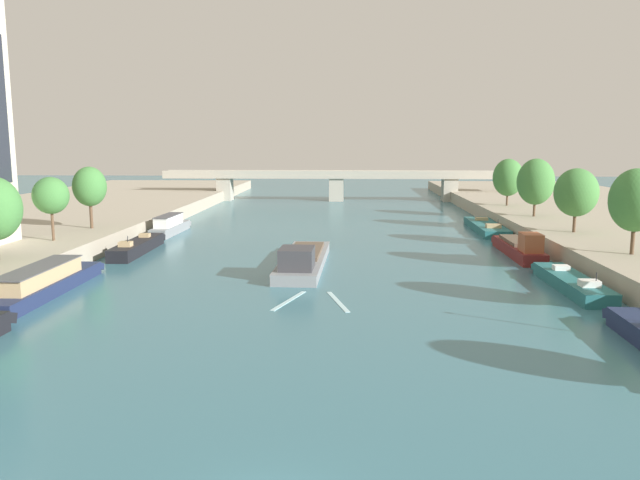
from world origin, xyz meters
The scene contains 15 objects.
barge_midriver centered at (-1.74, 39.20, 0.81)m, with size 4.32×18.62×2.75m.
wake_behind_barge centered at (-0.09, 26.89, 0.01)m, with size 5.60×5.97×0.03m.
moored_boat_left_downstream centered at (-20.77, 28.04, 0.97)m, with size 2.88×16.23×2.30m.
moored_boat_left_gap_after centered at (-19.84, 46.62, 0.65)m, with size 2.43×13.40×2.35m.
moored_boat_left_upstream centered at (-20.30, 60.27, 1.02)m, with size 2.45×11.49×2.45m.
moored_boat_right_gap_after centered at (20.14, 31.68, 0.55)m, with size 2.64×13.04×2.15m.
moored_boat_right_downstream centered at (19.93, 46.16, 0.89)m, with size 2.55×13.84×2.93m.
moored_boat_right_far centered at (20.60, 64.89, 0.52)m, with size 3.60×16.22×2.09m.
tree_left_distant centered at (-26.49, 41.69, 6.41)m, with size 3.45×3.45×6.23m.
tree_left_second centered at (-26.36, 50.58, 6.66)m, with size 3.68×3.68×6.88m.
tree_right_midway centered at (26.84, 36.48, 6.66)m, with size 4.38×4.38×7.37m.
tree_right_distant centered at (26.63, 49.86, 6.25)m, with size 4.57×4.57×6.83m.
tree_right_second centered at (26.62, 64.42, 6.49)m, with size 4.75×4.75×7.48m.
tree_right_third centered at (26.61, 78.47, 6.27)m, with size 4.54×4.54×7.09m.
bridge_far centered at (0.00, 106.68, 3.90)m, with size 68.79×4.40×6.00m.
Camera 1 is at (2.44, -17.40, 11.51)m, focal length 34.95 mm.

